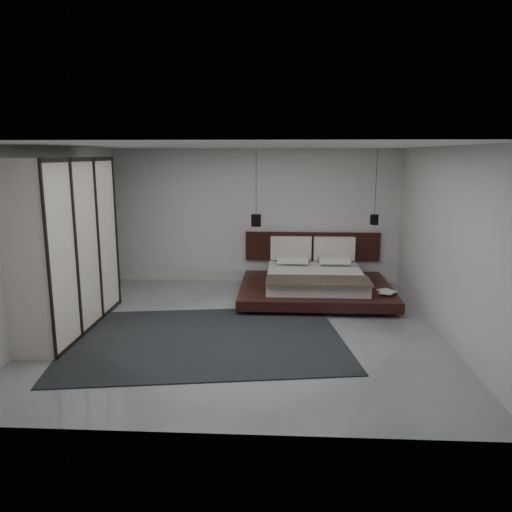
# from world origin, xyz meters

# --- Properties ---
(floor) EXTENTS (6.00, 6.00, 0.00)m
(floor) POSITION_xyz_m (0.00, 0.00, 0.00)
(floor) COLOR gray
(floor) RESTS_ON ground
(ceiling) EXTENTS (6.00, 6.00, 0.00)m
(ceiling) POSITION_xyz_m (0.00, 0.00, 2.80)
(ceiling) COLOR white
(ceiling) RESTS_ON wall_back
(wall_back) EXTENTS (6.00, 0.00, 6.00)m
(wall_back) POSITION_xyz_m (0.00, 3.00, 1.40)
(wall_back) COLOR silver
(wall_back) RESTS_ON floor
(wall_front) EXTENTS (6.00, 0.00, 6.00)m
(wall_front) POSITION_xyz_m (0.00, -3.00, 1.40)
(wall_front) COLOR silver
(wall_front) RESTS_ON floor
(wall_left) EXTENTS (0.00, 6.00, 6.00)m
(wall_left) POSITION_xyz_m (-3.00, 0.00, 1.40)
(wall_left) COLOR silver
(wall_left) RESTS_ON floor
(wall_right) EXTENTS (0.00, 6.00, 6.00)m
(wall_right) POSITION_xyz_m (3.00, 0.00, 1.40)
(wall_right) COLOR silver
(wall_right) RESTS_ON floor
(lattice_screen) EXTENTS (0.05, 0.90, 2.60)m
(lattice_screen) POSITION_xyz_m (-2.95, 2.45, 1.30)
(lattice_screen) COLOR black
(lattice_screen) RESTS_ON floor
(bed) EXTENTS (2.80, 2.40, 1.08)m
(bed) POSITION_xyz_m (1.21, 1.91, 0.29)
(bed) COLOR black
(bed) RESTS_ON floor
(book_lower) EXTENTS (0.38, 0.40, 0.03)m
(book_lower) POSITION_xyz_m (2.36, 1.25, 0.28)
(book_lower) COLOR #99724C
(book_lower) RESTS_ON bed
(book_upper) EXTENTS (0.35, 0.37, 0.02)m
(book_upper) POSITION_xyz_m (2.34, 1.22, 0.30)
(book_upper) COLOR #99724C
(book_upper) RESTS_ON book_lower
(pendant_left) EXTENTS (0.19, 0.19, 1.52)m
(pendant_left) POSITION_xyz_m (0.06, 2.35, 1.41)
(pendant_left) COLOR black
(pendant_left) RESTS_ON ceiling
(pendant_right) EXTENTS (0.16, 0.16, 1.46)m
(pendant_right) POSITION_xyz_m (2.36, 2.35, 1.44)
(pendant_right) COLOR black
(pendant_right) RESTS_ON ceiling
(wardrobe) EXTENTS (0.63, 2.69, 2.64)m
(wardrobe) POSITION_xyz_m (-2.70, -0.06, 1.32)
(wardrobe) COLOR silver
(wardrobe) RESTS_ON floor
(rug) EXTENTS (4.38, 3.42, 0.02)m
(rug) POSITION_xyz_m (-0.53, -0.51, 0.01)
(rug) COLOR black
(rug) RESTS_ON floor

